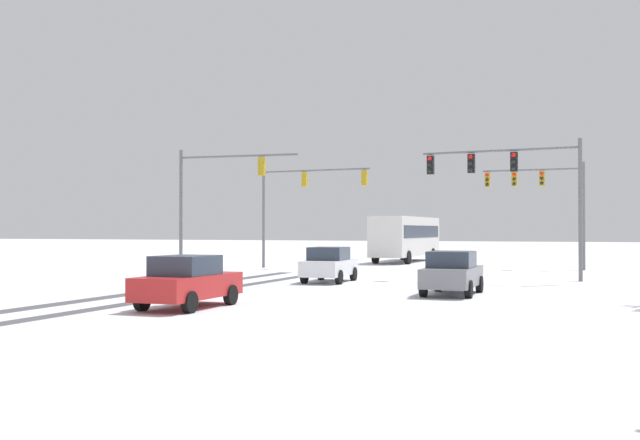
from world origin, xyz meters
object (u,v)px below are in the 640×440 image
object	(u,v)px
traffic_signal_near_right	(513,177)
traffic_signal_far_right	(542,191)
bus_oncoming	(406,235)
traffic_signal_near_left	(213,190)
car_red_third	(188,281)
car_white_lead	(329,264)
car_grey_second	(452,273)
traffic_signal_far_left	(300,193)

from	to	relation	value
traffic_signal_near_right	traffic_signal_far_right	size ratio (longest dim) A/B	1.12
bus_oncoming	traffic_signal_near_left	bearing A→B (deg)	-102.46
traffic_signal_near_left	car_red_third	distance (m)	14.84
traffic_signal_near_right	car_white_lead	distance (m)	9.39
car_grey_second	traffic_signal_near_left	bearing A→B (deg)	157.28
car_red_third	traffic_signal_near_right	bearing A→B (deg)	61.08
car_white_lead	bus_oncoming	xyz separation A→B (m)	(-1.86, 22.34, 1.18)
traffic_signal_near_right	bus_oncoming	world-z (taller)	traffic_signal_near_right
traffic_signal_near_right	traffic_signal_near_left	xyz separation A→B (m)	(-14.55, -2.04, -0.38)
traffic_signal_near_right	car_grey_second	size ratio (longest dim) A/B	1.77
traffic_signal_far_left	bus_oncoming	size ratio (longest dim) A/B	0.66
car_grey_second	bus_oncoming	world-z (taller)	bus_oncoming
car_white_lead	bus_oncoming	world-z (taller)	bus_oncoming
traffic_signal_near_right	car_red_third	size ratio (longest dim) A/B	1.78
traffic_signal_near_left	car_grey_second	size ratio (longest dim) A/B	1.58
traffic_signal_far_left	car_white_lead	bearing A→B (deg)	-61.45
car_white_lead	bus_oncoming	bearing A→B (deg)	94.75
traffic_signal_far_right	bus_oncoming	world-z (taller)	traffic_signal_far_right
traffic_signal_near_left	bus_oncoming	xyz separation A→B (m)	(4.73, 21.43, -2.46)
traffic_signal_far_left	bus_oncoming	world-z (taller)	traffic_signal_far_left
traffic_signal_far_left	car_red_third	xyz separation A→B (m)	(5.47, -22.68, -3.88)
traffic_signal_near_left	car_red_third	size ratio (longest dim) A/B	1.58
car_white_lead	traffic_signal_far_left	bearing A→B (deg)	118.55
traffic_signal_near_right	car_grey_second	world-z (taller)	traffic_signal_near_right
traffic_signal_near_left	car_white_lead	world-z (taller)	traffic_signal_near_left
car_white_lead	car_grey_second	bearing A→B (deg)	-35.15
car_red_third	traffic_signal_near_left	bearing A→B (deg)	115.85
traffic_signal_far_right	car_white_lead	xyz separation A→B (m)	(-8.47, -14.80, -3.97)
car_white_lead	car_red_third	size ratio (longest dim) A/B	1.02
traffic_signal_near_right	car_white_lead	world-z (taller)	traffic_signal_near_right
traffic_signal_far_right	traffic_signal_far_left	xyz separation A→B (m)	(-14.26, -4.16, -0.09)
traffic_signal_far_right	car_red_third	distance (m)	28.52
traffic_signal_near_right	bus_oncoming	xyz separation A→B (m)	(-9.82, 19.39, -2.84)
traffic_signal_far_left	traffic_signal_near_left	bearing A→B (deg)	-94.73
traffic_signal_far_right	traffic_signal_near_left	xyz separation A→B (m)	(-15.06, -13.89, -0.34)
traffic_signal_near_right	car_grey_second	distance (m)	8.65
traffic_signal_near_left	car_grey_second	world-z (taller)	traffic_signal_near_left
traffic_signal_near_left	car_grey_second	xyz separation A→B (m)	(13.08, -5.48, -3.63)
traffic_signal_near_right	traffic_signal_far_right	bearing A→B (deg)	87.53
traffic_signal_far_right	traffic_signal_far_left	world-z (taller)	same
traffic_signal_far_left	car_red_third	bearing A→B (deg)	-76.44
car_white_lead	car_red_third	world-z (taller)	same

